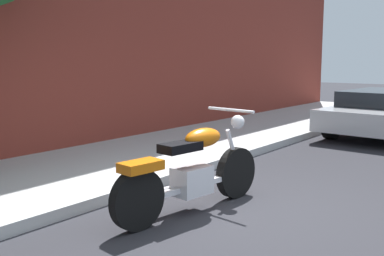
# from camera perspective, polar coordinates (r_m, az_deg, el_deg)

# --- Properties ---
(ground_plane) EXTENTS (60.00, 60.00, 0.00)m
(ground_plane) POSITION_cam_1_polar(r_m,az_deg,el_deg) (5.27, 5.23, -10.48)
(ground_plane) COLOR #28282D
(sidewalk) EXTENTS (25.28, 2.76, 0.14)m
(sidewalk) POSITION_cam_1_polar(r_m,az_deg,el_deg) (7.02, -13.90, -5.28)
(sidewalk) COLOR #ACACAC
(sidewalk) RESTS_ON ground
(motorcycle) EXTENTS (2.20, 0.71, 1.13)m
(motorcycle) POSITION_cam_1_polar(r_m,az_deg,el_deg) (5.15, -0.06, -5.50)
(motorcycle) COLOR black
(motorcycle) RESTS_ON ground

